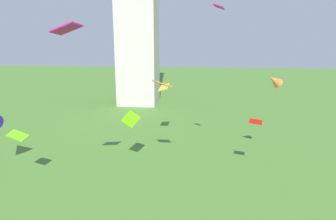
% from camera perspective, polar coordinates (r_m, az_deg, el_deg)
% --- Properties ---
extents(kite_flying_0, '(1.49, 1.04, 0.74)m').
position_cam_1_polar(kite_flying_0, '(26.54, -26.71, -4.39)').
color(kite_flying_0, '#60CB19').
extents(kite_flying_1, '(1.01, 0.99, 0.54)m').
position_cam_1_polar(kite_flying_1, '(25.17, 9.61, 18.88)').
color(kite_flying_1, '#EF15A5').
extents(kite_flying_2, '(1.55, 1.68, 1.29)m').
position_cam_1_polar(kite_flying_2, '(27.00, -7.09, -1.76)').
color(kite_flying_2, '#5CBF0C').
extents(kite_flying_3, '(1.66, 1.51, 1.32)m').
position_cam_1_polar(kite_flying_3, '(27.45, 19.61, 5.35)').
color(kite_flying_3, orange).
extents(kite_flying_5, '(1.20, 1.76, 0.87)m').
position_cam_1_polar(kite_flying_5, '(33.56, -0.75, 4.37)').
color(kite_flying_5, gold).
extents(kite_flying_6, '(1.17, 0.92, 0.32)m').
position_cam_1_polar(kite_flying_6, '(25.80, 16.36, -2.12)').
color(kite_flying_6, red).
extents(kite_flying_7, '(1.88, 1.42, 0.81)m').
position_cam_1_polar(kite_flying_7, '(20.14, -18.83, 14.48)').
color(kite_flying_7, '#B91C7B').
extents(kite_flying_8, '(1.78, 1.55, 0.71)m').
position_cam_1_polar(kite_flying_8, '(24.54, -1.15, 5.03)').
color(kite_flying_8, orange).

